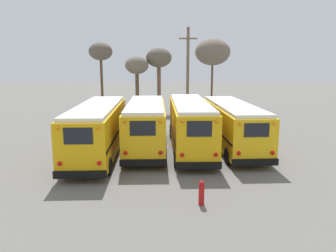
{
  "coord_description": "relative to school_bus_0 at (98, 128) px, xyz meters",
  "views": [
    {
      "loc": [
        0.01,
        -20.84,
        5.74
      ],
      "look_at": [
        0.0,
        0.38,
        1.62
      ],
      "focal_mm": 35.0,
      "sensor_mm": 36.0,
      "label": 1
    }
  ],
  "objects": [
    {
      "name": "ground_plane",
      "position": [
        4.39,
        0.65,
        -1.72
      ],
      "size": [
        160.0,
        160.0,
        0.0
      ],
      "primitive_type": "plane",
      "color": "#66635E"
    },
    {
      "name": "school_bus_0",
      "position": [
        0.0,
        0.0,
        0.0
      ],
      "size": [
        2.94,
        10.86,
        3.17
      ],
      "color": "#EAAA0F",
      "rests_on": "ground"
    },
    {
      "name": "school_bus_1",
      "position": [
        2.93,
        1.2,
        0.0
      ],
      "size": [
        2.82,
        9.58,
        3.17
      ],
      "color": "yellow",
      "rests_on": "ground"
    },
    {
      "name": "school_bus_2",
      "position": [
        5.86,
        1.12,
        0.05
      ],
      "size": [
        2.68,
        10.36,
        3.25
      ],
      "color": "#EAAA0F",
      "rests_on": "ground"
    },
    {
      "name": "school_bus_3",
      "position": [
        8.79,
        1.72,
        -0.07
      ],
      "size": [
        3.01,
        10.54,
        3.02
      ],
      "color": "yellow",
      "rests_on": "ground"
    },
    {
      "name": "utility_pole",
      "position": [
        6.41,
        13.43,
        3.04
      ],
      "size": [
        1.8,
        0.29,
        9.21
      ],
      "color": "brown",
      "rests_on": "ground"
    },
    {
      "name": "bare_tree_0",
      "position": [
        3.34,
        18.3,
        4.41
      ],
      "size": [
        2.96,
        2.96,
        7.41
      ],
      "color": "brown",
      "rests_on": "ground"
    },
    {
      "name": "bare_tree_1",
      "position": [
        -3.61,
        19.64,
        5.19
      ],
      "size": [
        2.8,
        2.8,
        8.1
      ],
      "color": "brown",
      "rests_on": "ground"
    },
    {
      "name": "bare_tree_2",
      "position": [
        0.88,
        17.29,
        3.57
      ],
      "size": [
        2.65,
        2.65,
        6.45
      ],
      "color": "brown",
      "rests_on": "ground"
    },
    {
      "name": "bare_tree_3",
      "position": [
        9.73,
        19.75,
        5.24
      ],
      "size": [
        4.17,
        4.17,
        8.54
      ],
      "color": "brown",
      "rests_on": "ground"
    },
    {
      "name": "fence_line",
      "position": [
        4.39,
        7.87,
        -0.74
      ],
      "size": [
        16.85,
        0.06,
        1.42
      ],
      "color": "#939399",
      "rests_on": "ground"
    },
    {
      "name": "fire_hydrant",
      "position": [
        5.77,
        -7.59,
        -1.19
      ],
      "size": [
        0.24,
        0.24,
        1.03
      ],
      "color": "#B21414",
      "rests_on": "ground"
    }
  ]
}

